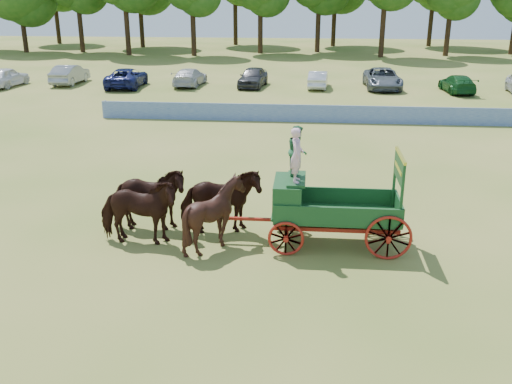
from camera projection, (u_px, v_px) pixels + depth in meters
name	position (u px, v px, depth m)	size (l,w,h in m)	color
ground	(346.00, 253.00, 17.33)	(160.00, 160.00, 0.00)	#9B8946
horse_lead_left	(138.00, 211.00, 17.59)	(1.18, 2.59, 2.19)	black
horse_lead_right	(148.00, 199.00, 18.62)	(1.18, 2.59, 2.19)	black
horse_wheel_left	(215.00, 214.00, 17.37)	(1.77, 1.99, 2.19)	black
horse_wheel_right	(220.00, 202.00, 18.40)	(1.18, 2.59, 2.19)	black
farm_dray	(313.00, 194.00, 17.46)	(6.00, 2.00, 3.79)	#AB2A11
sponsor_banner	(313.00, 114.00, 34.12)	(26.00, 0.08, 1.05)	#1C3E98
parked_cars	(250.00, 78.00, 45.88)	(43.10, 7.30, 1.61)	silver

